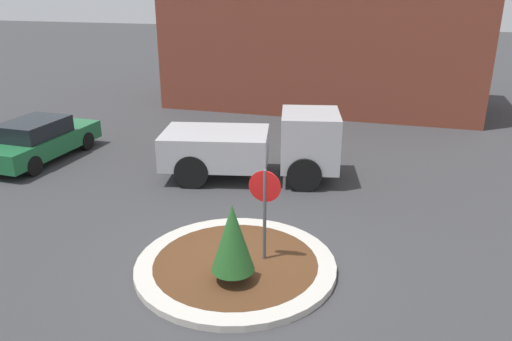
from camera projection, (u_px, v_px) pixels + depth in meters
ground_plane at (236, 268)px, 10.17m from camera, size 120.00×120.00×0.00m
traffic_island at (236, 265)px, 10.14m from camera, size 4.08×4.08×0.14m
stop_sign at (265, 201)px, 9.80m from camera, size 0.65×0.07×2.08m
island_shrub at (233, 238)px, 9.17m from camera, size 0.82×0.82×1.57m
utility_truck at (258, 145)px, 14.57m from camera, size 5.40×2.99×2.02m
storefront_building at (323, 34)px, 23.04m from camera, size 13.93×6.07×6.50m
parked_sedan_green at (39, 140)px, 16.21m from camera, size 1.83×4.33×1.37m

